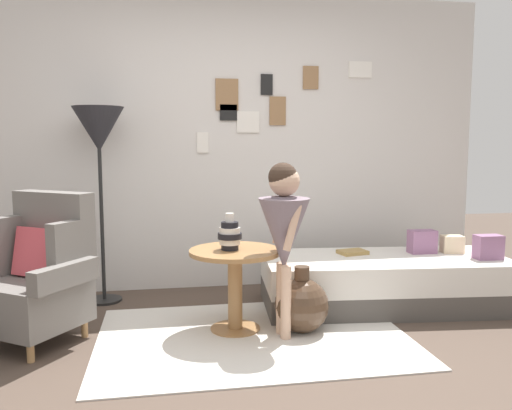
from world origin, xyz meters
TOP-DOWN VIEW (x-y plane):
  - ground_plane at (0.00, 0.00)m, footprint 12.00×12.00m
  - gallery_wall at (0.00, 1.95)m, footprint 4.80×0.12m
  - rug at (0.07, 0.59)m, footprint 2.05×1.45m
  - armchair at (-1.33, 0.80)m, footprint 0.90×0.86m
  - daybed at (1.21, 1.07)m, footprint 1.96×0.97m
  - pillow_head at (1.96, 0.87)m, footprint 0.21×0.13m
  - pillow_mid at (1.82, 1.14)m, footprint 0.18×0.15m
  - pillow_back at (1.57, 1.17)m, footprint 0.22×0.12m
  - side_table at (-0.03, 0.74)m, footprint 0.63×0.63m
  - vase_striped at (-0.07, 0.74)m, footprint 0.16×0.16m
  - floor_lamp at (-1.00, 1.61)m, footprint 0.41×0.41m
  - person_child at (0.27, 0.56)m, footprint 0.34×0.34m
  - book_on_daybed at (1.00, 1.23)m, footprint 0.25×0.20m
  - demijohn_near at (0.41, 0.64)m, footprint 0.37×0.37m

SIDE VIEW (x-z plane):
  - ground_plane at x=0.00m, z-range 0.00..0.00m
  - rug at x=0.07m, z-range 0.00..0.01m
  - demijohn_near at x=0.41m, z-range -0.04..0.42m
  - daybed at x=1.21m, z-range 0.00..0.40m
  - book_on_daybed at x=1.00m, z-range 0.40..0.43m
  - side_table at x=-0.03m, z-range 0.13..0.70m
  - armchair at x=-1.33m, z-range -0.05..0.92m
  - pillow_mid at x=1.82m, z-range 0.40..0.54m
  - pillow_head at x=1.96m, z-range 0.40..0.59m
  - pillow_back at x=1.57m, z-range 0.40..0.59m
  - vase_striped at x=-0.07m, z-range 0.55..0.80m
  - person_child at x=0.27m, z-range 0.17..1.34m
  - gallery_wall at x=0.00m, z-range 0.00..2.60m
  - floor_lamp at x=-1.00m, z-range 0.56..2.14m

